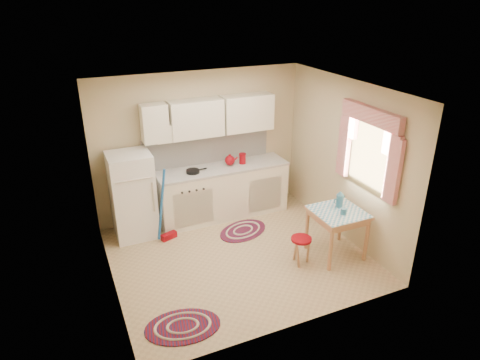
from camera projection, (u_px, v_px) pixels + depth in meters
name	position (u px, v px, depth m)	size (l,w,h in m)	color
room_shell	(241.00, 150.00, 6.03)	(3.64, 3.60, 2.52)	tan
fridge	(133.00, 196.00, 6.71)	(0.65, 0.60, 1.40)	white
broom	(167.00, 205.00, 6.62)	(0.28, 0.12, 1.20)	#1B5AAB
base_cabinets	(223.00, 192.00, 7.43)	(2.25, 0.60, 0.88)	white
countertop	(222.00, 168.00, 7.24)	(2.27, 0.62, 0.04)	#BAB7B1
frying_pan	(193.00, 171.00, 6.98)	(0.22, 0.22, 0.05)	black
red_kettle	(230.00, 160.00, 7.25)	(0.19, 0.17, 0.19)	maroon
red_canister	(242.00, 159.00, 7.34)	(0.11, 0.11, 0.16)	maroon
table	(336.00, 233.00, 6.33)	(0.72, 0.72, 0.72)	tan
stool	(301.00, 251.00, 6.17)	(0.30, 0.30, 0.42)	maroon
coffee_pot	(340.00, 199.00, 6.27)	(0.13, 0.11, 0.26)	#2A6582
mug	(343.00, 211.00, 6.08)	(0.09, 0.09, 0.10)	#2A6582
rug_center	(243.00, 231.00, 7.08)	(0.88, 0.59, 0.02)	maroon
rug_left	(183.00, 327.00, 5.06)	(0.90, 0.60, 0.02)	maroon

